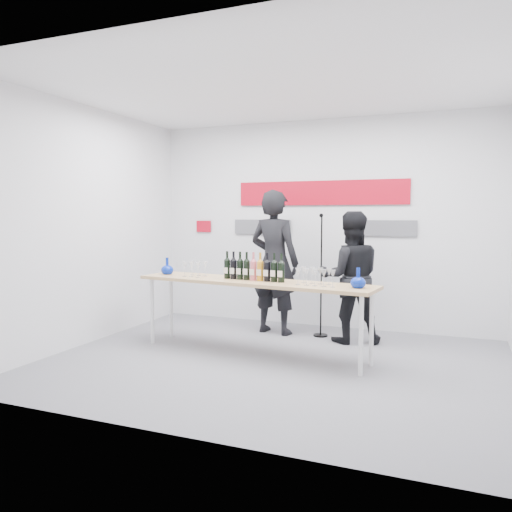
{
  "coord_description": "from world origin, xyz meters",
  "views": [
    {
      "loc": [
        1.82,
        -5.11,
        1.64
      ],
      "look_at": [
        -0.35,
        0.34,
        1.15
      ],
      "focal_mm": 35.0,
      "sensor_mm": 36.0,
      "label": 1
    }
  ],
  "objects_px": {
    "tasting_table": "(253,286)",
    "mic_stand": "(321,299)",
    "presenter_right": "(350,277)",
    "presenter_left": "(274,262)"
  },
  "relations": [
    {
      "from": "presenter_right",
      "to": "presenter_left",
      "type": "bearing_deg",
      "value": -24.9
    },
    {
      "from": "mic_stand",
      "to": "presenter_right",
      "type": "bearing_deg",
      "value": -34.44
    },
    {
      "from": "presenter_left",
      "to": "mic_stand",
      "type": "relative_size",
      "value": 1.19
    },
    {
      "from": "presenter_left",
      "to": "presenter_right",
      "type": "bearing_deg",
      "value": -174.65
    },
    {
      "from": "presenter_right",
      "to": "tasting_table",
      "type": "bearing_deg",
      "value": 25.81
    },
    {
      "from": "presenter_left",
      "to": "mic_stand",
      "type": "height_order",
      "value": "presenter_left"
    },
    {
      "from": "presenter_right",
      "to": "mic_stand",
      "type": "relative_size",
      "value": 1.02
    },
    {
      "from": "tasting_table",
      "to": "mic_stand",
      "type": "height_order",
      "value": "mic_stand"
    },
    {
      "from": "presenter_left",
      "to": "presenter_right",
      "type": "xyz_separation_m",
      "value": [
        1.06,
        -0.09,
        -0.15
      ]
    },
    {
      "from": "tasting_table",
      "to": "presenter_left",
      "type": "relative_size",
      "value": 1.5
    }
  ]
}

